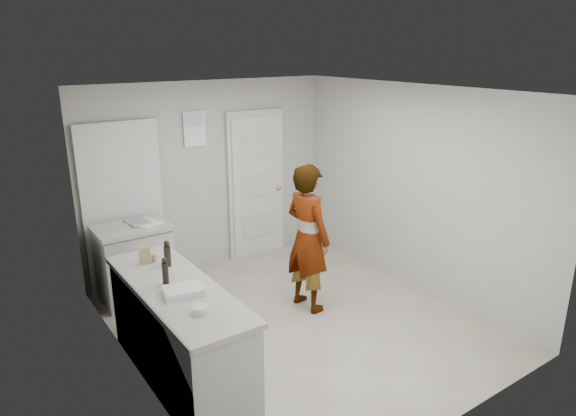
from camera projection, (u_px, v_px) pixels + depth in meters
ground at (297, 322)px, 5.68m from camera, size 4.00×4.00×0.00m
room_shell at (201, 195)px, 6.79m from camera, size 4.00×4.00×4.00m
main_counter at (180, 336)px, 4.60m from camera, size 0.64×1.96×0.93m
side_counter at (135, 265)px, 6.08m from camera, size 0.84×0.61×0.93m
person at (308, 238)px, 5.76m from camera, size 0.48×0.67×1.71m
cake_mix_box at (145, 256)px, 4.88m from camera, size 0.11×0.07×0.17m
spice_jar at (154, 258)px, 4.94m from camera, size 0.05×0.05×0.08m
oil_cruet_a at (167, 254)px, 4.82m from camera, size 0.06×0.06×0.26m
oil_cruet_b at (165, 272)px, 4.44m from camera, size 0.06×0.06×0.25m
baking_dish at (184, 291)px, 4.31m from camera, size 0.37×0.29×0.06m
egg_bowl at (201, 309)px, 4.01m from camera, size 0.13×0.13×0.05m
papers at (145, 222)px, 6.03m from camera, size 0.39×0.43×0.01m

